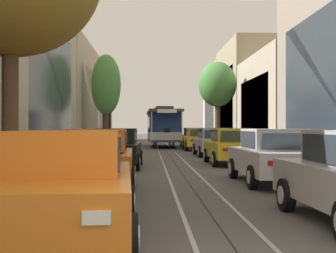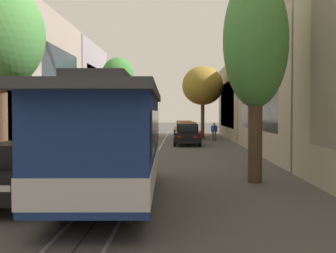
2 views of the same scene
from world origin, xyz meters
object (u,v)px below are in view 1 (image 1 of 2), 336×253
at_px(parked_car_orange_second_left, 98,158).
at_px(parked_car_yellow_fifth_right, 198,139).
at_px(parked_car_yellow_mid_right, 231,146).
at_px(parked_car_white_second_right, 272,156).
at_px(parked_car_black_sixth_right, 193,137).
at_px(fire_hydrant, 51,172).
at_px(cable_car_trolley, 163,127).
at_px(pedestrian_on_right_pavement, 29,152).
at_px(parked_car_orange_near_left, 67,185).
at_px(street_tree_kerb_right_second, 217,85).
at_px(parked_car_silver_fourth_right, 213,142).
at_px(motorcycle_with_rider, 102,188).
at_px(parked_car_black_mid_left, 117,148).
at_px(street_tree_kerb_left_second, 106,86).

relative_size(parked_car_orange_second_left, parked_car_yellow_fifth_right, 1.01).
relative_size(parked_car_orange_second_left, parked_car_yellow_mid_right, 1.01).
relative_size(parked_car_white_second_right, parked_car_black_sixth_right, 0.99).
bearing_deg(parked_car_orange_second_left, parked_car_yellow_fifth_right, 76.81).
distance_m(parked_car_yellow_mid_right, fire_hydrant, 9.90).
bearing_deg(cable_car_trolley, pedestrian_on_right_pavement, -100.86).
height_order(parked_car_orange_near_left, street_tree_kerb_right_second, street_tree_kerb_right_second).
xyz_separation_m(parked_car_yellow_mid_right, cable_car_trolley, (-2.41, 18.85, 0.86)).
bearing_deg(pedestrian_on_right_pavement, parked_car_black_sixth_right, 73.70).
bearing_deg(parked_car_silver_fourth_right, street_tree_kerb_right_second, 80.29).
xyz_separation_m(parked_car_yellow_mid_right, parked_car_silver_fourth_right, (0.05, 6.08, 0.00)).
relative_size(parked_car_silver_fourth_right, pedestrian_on_right_pavement, 2.82).
height_order(parked_car_black_sixth_right, motorcycle_with_rider, parked_car_black_sixth_right).
bearing_deg(parked_car_yellow_fifth_right, pedestrian_on_right_pavement, -110.71).
xyz_separation_m(parked_car_silver_fourth_right, parked_car_yellow_fifth_right, (-0.20, 6.42, 0.00)).
relative_size(parked_car_orange_second_left, parked_car_black_mid_left, 1.00).
height_order(parked_car_silver_fourth_right, cable_car_trolley, cable_car_trolley).
distance_m(parked_car_white_second_right, parked_car_yellow_mid_right, 6.94).
xyz_separation_m(parked_car_orange_near_left, parked_car_white_second_right, (4.74, 6.74, 0.00)).
height_order(parked_car_orange_near_left, parked_car_silver_fourth_right, same).
xyz_separation_m(street_tree_kerb_right_second, pedestrian_on_right_pavement, (-8.91, -21.97, -4.02)).
bearing_deg(parked_car_white_second_right, parked_car_silver_fourth_right, 89.84).
bearing_deg(cable_car_trolley, parked_car_black_mid_left, -96.89).
bearing_deg(parked_car_black_mid_left, street_tree_kerb_left_second, 96.74).
height_order(parked_car_silver_fourth_right, parked_car_black_sixth_right, same).
bearing_deg(street_tree_kerb_left_second, pedestrian_on_right_pavement, -90.92).
distance_m(parked_car_yellow_fifth_right, pedestrian_on_right_pavement, 19.89).
distance_m(parked_car_yellow_fifth_right, motorcycle_with_rider, 26.64).
relative_size(parked_car_orange_near_left, parked_car_black_mid_left, 1.01).
distance_m(street_tree_kerb_right_second, fire_hydrant, 25.27).
relative_size(parked_car_orange_near_left, parked_car_black_sixth_right, 1.00).
bearing_deg(parked_car_black_sixth_right, parked_car_yellow_fifth_right, -91.98).
distance_m(parked_car_white_second_right, fire_hydrant, 6.26).
bearing_deg(cable_car_trolley, street_tree_kerb_left_second, -141.54).
relative_size(parked_car_black_mid_left, parked_car_white_second_right, 1.00).
xyz_separation_m(parked_car_silver_fourth_right, street_tree_kerb_right_second, (1.67, 9.79, 4.10)).
xyz_separation_m(parked_car_white_second_right, motorcycle_with_rider, (-4.23, -6.88, -0.03)).
height_order(parked_car_yellow_fifth_right, pedestrian_on_right_pavement, parked_car_yellow_fifth_right).
xyz_separation_m(parked_car_yellow_fifth_right, street_tree_kerb_right_second, (1.88, 3.36, 4.10)).
height_order(parked_car_silver_fourth_right, street_tree_kerb_right_second, street_tree_kerb_right_second).
distance_m(parked_car_black_mid_left, fire_hydrant, 6.40).
height_order(parked_car_orange_second_left, parked_car_black_sixth_right, same).
height_order(parked_car_white_second_right, parked_car_silver_fourth_right, same).
xyz_separation_m(parked_car_black_mid_left, street_tree_kerb_right_second, (6.59, 17.34, 4.10)).
relative_size(parked_car_orange_near_left, street_tree_kerb_right_second, 0.66).
bearing_deg(parked_car_black_mid_left, cable_car_trolley, 83.11).
distance_m(parked_car_black_mid_left, pedestrian_on_right_pavement, 5.18).
xyz_separation_m(parked_car_yellow_mid_right, street_tree_kerb_left_second, (-6.84, 15.32, 3.94)).
distance_m(parked_car_orange_near_left, parked_car_white_second_right, 8.24).
bearing_deg(parked_car_black_mid_left, fire_hydrant, -101.97).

